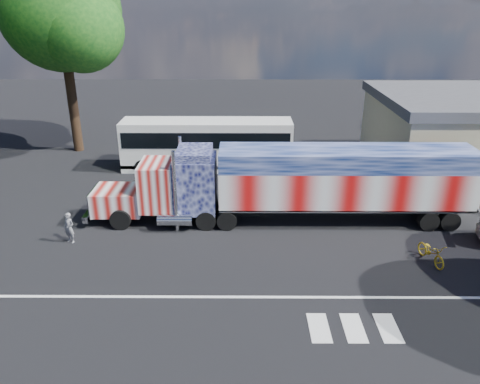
{
  "coord_description": "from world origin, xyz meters",
  "views": [
    {
      "loc": [
        0.12,
        -18.06,
        10.58
      ],
      "look_at": [
        0.0,
        3.0,
        1.9
      ],
      "focal_mm": 35.0,
      "sensor_mm": 36.0,
      "label": 1
    }
  ],
  "objects_px": {
    "coach_bus": "(207,144)",
    "woman": "(69,228)",
    "bicycle": "(431,252)",
    "semi_truck": "(297,182)",
    "tree_nw_a": "(62,11)"
  },
  "relations": [
    {
      "from": "semi_truck",
      "to": "coach_bus",
      "type": "height_order",
      "value": "semi_truck"
    },
    {
      "from": "bicycle",
      "to": "woman",
      "type": "bearing_deg",
      "value": 160.09
    },
    {
      "from": "woman",
      "to": "semi_truck",
      "type": "bearing_deg",
      "value": 35.76
    },
    {
      "from": "semi_truck",
      "to": "coach_bus",
      "type": "xyz_separation_m",
      "value": [
        -5.11,
        8.17,
        -0.43
      ]
    },
    {
      "from": "semi_truck",
      "to": "coach_bus",
      "type": "distance_m",
      "value": 9.65
    },
    {
      "from": "semi_truck",
      "to": "bicycle",
      "type": "distance_m",
      "value": 7.01
    },
    {
      "from": "semi_truck",
      "to": "woman",
      "type": "relative_size",
      "value": 13.11
    },
    {
      "from": "semi_truck",
      "to": "tree_nw_a",
      "type": "height_order",
      "value": "tree_nw_a"
    },
    {
      "from": "woman",
      "to": "tree_nw_a",
      "type": "distance_m",
      "value": 17.62
    },
    {
      "from": "bicycle",
      "to": "semi_truck",
      "type": "bearing_deg",
      "value": 128.85
    },
    {
      "from": "woman",
      "to": "bicycle",
      "type": "distance_m",
      "value": 16.34
    },
    {
      "from": "tree_nw_a",
      "to": "semi_truck",
      "type": "bearing_deg",
      "value": -38.8
    },
    {
      "from": "coach_bus",
      "to": "woman",
      "type": "height_order",
      "value": "coach_bus"
    },
    {
      "from": "woman",
      "to": "tree_nw_a",
      "type": "height_order",
      "value": "tree_nw_a"
    },
    {
      "from": "coach_bus",
      "to": "tree_nw_a",
      "type": "bearing_deg",
      "value": 158.45
    }
  ]
}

